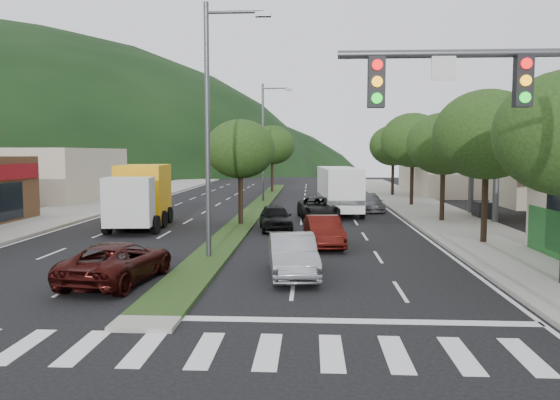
# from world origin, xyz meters

# --- Properties ---
(ground) EXTENTS (160.00, 160.00, 0.00)m
(ground) POSITION_xyz_m (0.00, 0.00, 0.00)
(ground) COLOR black
(ground) RESTS_ON ground
(sidewalk_right) EXTENTS (5.00, 90.00, 0.15)m
(sidewalk_right) POSITION_xyz_m (12.50, 25.00, 0.07)
(sidewalk_right) COLOR gray
(sidewalk_right) RESTS_ON ground
(sidewalk_left) EXTENTS (6.00, 90.00, 0.15)m
(sidewalk_left) POSITION_xyz_m (-13.00, 25.00, 0.07)
(sidewalk_left) COLOR gray
(sidewalk_left) RESTS_ON ground
(median) EXTENTS (1.60, 56.00, 0.12)m
(median) POSITION_xyz_m (0.00, 28.00, 0.06)
(median) COLOR #1F3C16
(median) RESTS_ON ground
(crosswalk) EXTENTS (19.00, 2.20, 0.01)m
(crosswalk) POSITION_xyz_m (0.00, -2.00, 0.01)
(crosswalk) COLOR silver
(crosswalk) RESTS_ON ground
(traffic_signal) EXTENTS (6.12, 0.40, 7.00)m
(traffic_signal) POSITION_xyz_m (9.03, -1.54, 4.65)
(traffic_signal) COLOR #47494C
(traffic_signal) RESTS_ON ground
(gas_canopy) EXTENTS (12.20, 8.20, 5.25)m
(gas_canopy) POSITION_xyz_m (19.00, 22.00, 4.65)
(gas_canopy) COLOR silver
(gas_canopy) RESTS_ON ground
(bldg_left_far) EXTENTS (9.00, 14.00, 4.60)m
(bldg_left_far) POSITION_xyz_m (-19.00, 34.00, 2.30)
(bldg_left_far) COLOR beige
(bldg_left_far) RESTS_ON ground
(bldg_right_far) EXTENTS (10.00, 16.00, 5.20)m
(bldg_right_far) POSITION_xyz_m (19.50, 44.00, 2.60)
(bldg_right_far) COLOR beige
(bldg_right_far) RESTS_ON ground
(tree_r_b) EXTENTS (4.80, 4.80, 6.94)m
(tree_r_b) POSITION_xyz_m (12.00, 12.00, 5.04)
(tree_r_b) COLOR black
(tree_r_b) RESTS_ON sidewalk_right
(tree_r_c) EXTENTS (4.40, 4.40, 6.48)m
(tree_r_c) POSITION_xyz_m (12.00, 20.00, 4.75)
(tree_r_c) COLOR black
(tree_r_c) RESTS_ON sidewalk_right
(tree_r_d) EXTENTS (5.00, 5.00, 7.17)m
(tree_r_d) POSITION_xyz_m (12.00, 30.00, 5.18)
(tree_r_d) COLOR black
(tree_r_d) RESTS_ON sidewalk_right
(tree_r_e) EXTENTS (4.60, 4.60, 6.71)m
(tree_r_e) POSITION_xyz_m (12.00, 40.00, 4.89)
(tree_r_e) COLOR black
(tree_r_e) RESTS_ON sidewalk_right
(tree_med_near) EXTENTS (4.00, 4.00, 6.02)m
(tree_med_near) POSITION_xyz_m (0.00, 18.00, 4.43)
(tree_med_near) COLOR black
(tree_med_near) RESTS_ON median
(tree_med_far) EXTENTS (4.80, 4.80, 6.94)m
(tree_med_far) POSITION_xyz_m (0.00, 44.00, 5.01)
(tree_med_far) COLOR black
(tree_med_far) RESTS_ON median
(streetlight_near) EXTENTS (2.60, 0.25, 10.00)m
(streetlight_near) POSITION_xyz_m (0.21, 8.00, 5.58)
(streetlight_near) COLOR #47494C
(streetlight_near) RESTS_ON ground
(streetlight_mid) EXTENTS (2.60, 0.25, 10.00)m
(streetlight_mid) POSITION_xyz_m (0.21, 33.00, 5.58)
(streetlight_mid) COLOR #47494C
(streetlight_mid) RESTS_ON ground
(sedan_silver) EXTENTS (1.99, 4.51, 1.44)m
(sedan_silver) POSITION_xyz_m (3.44, 5.15, 0.72)
(sedan_silver) COLOR #939599
(sedan_silver) RESTS_ON ground
(suv_maroon) EXTENTS (2.85, 5.08, 1.34)m
(suv_maroon) POSITION_xyz_m (-2.23, 3.94, 0.67)
(suv_maroon) COLOR #340D0B
(suv_maroon) RESTS_ON ground
(car_queue_a) EXTENTS (2.21, 4.31, 1.40)m
(car_queue_a) POSITION_xyz_m (2.15, 16.16, 0.70)
(car_queue_a) COLOR black
(car_queue_a) RESTS_ON ground
(car_queue_b) EXTENTS (1.90, 4.26, 1.21)m
(car_queue_b) POSITION_xyz_m (8.36, 26.16, 0.61)
(car_queue_b) COLOR #55555A
(car_queue_b) RESTS_ON ground
(car_queue_c) EXTENTS (1.92, 4.31, 1.37)m
(car_queue_c) POSITION_xyz_m (4.65, 11.16, 0.69)
(car_queue_c) COLOR #47100B
(car_queue_c) RESTS_ON ground
(car_queue_d) EXTENTS (2.83, 5.25, 1.40)m
(car_queue_d) POSITION_xyz_m (4.53, 21.16, 0.70)
(car_queue_d) COLOR black
(car_queue_d) RESTS_ON ground
(box_truck) EXTENTS (3.39, 7.37, 3.52)m
(box_truck) POSITION_xyz_m (-5.54, 16.98, 1.67)
(box_truck) COLOR silver
(box_truck) RESTS_ON ground
(motorhome) EXTENTS (3.11, 8.45, 3.19)m
(motorhome) POSITION_xyz_m (6.01, 24.62, 1.70)
(motorhome) COLOR white
(motorhome) RESTS_ON ground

